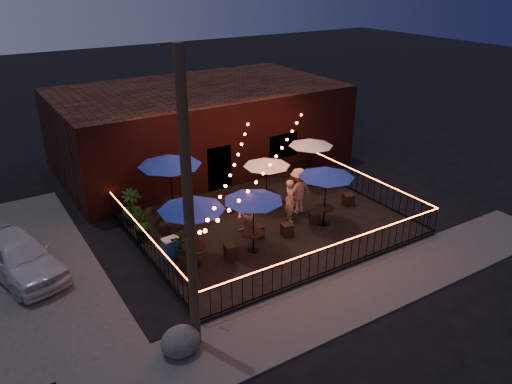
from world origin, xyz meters
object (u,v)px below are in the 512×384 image
at_px(cafe_table_2, 253,197).
at_px(cooler, 171,248).
at_px(cafe_table_4, 327,173).
at_px(cafe_table_5, 311,143).
at_px(boulder, 181,342).
at_px(utility_pole, 189,213).
at_px(cafe_table_0, 191,206).
at_px(cafe_table_1, 170,161).
at_px(cafe_table_3, 267,163).

relative_size(cafe_table_2, cooler, 3.09).
relative_size(cafe_table_2, cafe_table_4, 0.96).
height_order(cafe_table_5, boulder, cafe_table_5).
bearing_deg(cafe_table_5, utility_pole, -143.22).
relative_size(cafe_table_0, cooler, 3.69).
distance_m(cafe_table_1, cafe_table_2, 4.08).
height_order(utility_pole, cooler, utility_pole).
xyz_separation_m(cafe_table_0, cafe_table_3, (4.62, 2.58, -0.29)).
bearing_deg(utility_pole, cafe_table_3, 43.94).
xyz_separation_m(cafe_table_5, boulder, (-9.71, -7.00, -1.81)).
bearing_deg(cafe_table_2, cafe_table_0, 173.33).
relative_size(cafe_table_0, cafe_table_1, 0.89).
bearing_deg(boulder, cooler, 69.52).
xyz_separation_m(cooler, boulder, (-1.64, -4.39, -0.15)).
height_order(utility_pole, cafe_table_4, utility_pole).
relative_size(cafe_table_3, cafe_table_4, 1.01).
bearing_deg(cafe_table_3, boulder, -137.76).
distance_m(cafe_table_0, boulder, 4.58).
relative_size(cooler, boulder, 0.77).
relative_size(cafe_table_4, cooler, 3.23).
height_order(cafe_table_1, cafe_table_4, cafe_table_1).
distance_m(cafe_table_3, cafe_table_5, 3.11).
height_order(cafe_table_2, cafe_table_3, cafe_table_2).
bearing_deg(cafe_table_1, boulder, -112.23).
bearing_deg(cafe_table_0, cafe_table_2, -6.67).
xyz_separation_m(cafe_table_3, cafe_table_5, (2.98, 0.88, 0.08)).
bearing_deg(cafe_table_1, cafe_table_4, -36.42).
xyz_separation_m(utility_pole, cafe_table_5, (9.20, 6.88, -1.80)).
distance_m(cafe_table_4, cafe_table_5, 4.01).
distance_m(cafe_table_2, cafe_table_4, 3.43).
height_order(cafe_table_3, cooler, cafe_table_3).
xyz_separation_m(utility_pole, boulder, (-0.51, -0.12, -3.61)).
bearing_deg(cafe_table_0, utility_pole, -115.12).
xyz_separation_m(cafe_table_0, cafe_table_4, (5.62, -0.02, -0.08)).
height_order(cafe_table_2, cooler, cafe_table_2).
relative_size(cafe_table_2, cafe_table_3, 0.95).
relative_size(utility_pole, cafe_table_0, 2.85).
xyz_separation_m(cafe_table_4, cafe_table_5, (1.98, 3.48, -0.13)).
height_order(cafe_table_0, cafe_table_1, cafe_table_1).
bearing_deg(cooler, cafe_table_1, 59.07).
xyz_separation_m(cafe_table_0, cafe_table_5, (7.60, 3.46, -0.21)).
bearing_deg(cafe_table_4, boulder, -155.57).
relative_size(utility_pole, cafe_table_2, 3.40).
xyz_separation_m(utility_pole, cafe_table_2, (3.80, 3.15, -1.74)).
bearing_deg(boulder, cafe_table_1, 67.77).
xyz_separation_m(cafe_table_1, cafe_table_3, (3.83, -0.97, -0.54)).
bearing_deg(cafe_table_0, cafe_table_1, 77.55).
bearing_deg(boulder, utility_pole, 13.14).
bearing_deg(cafe_table_5, cafe_table_3, -163.48).
relative_size(cafe_table_4, cafe_table_5, 1.00).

